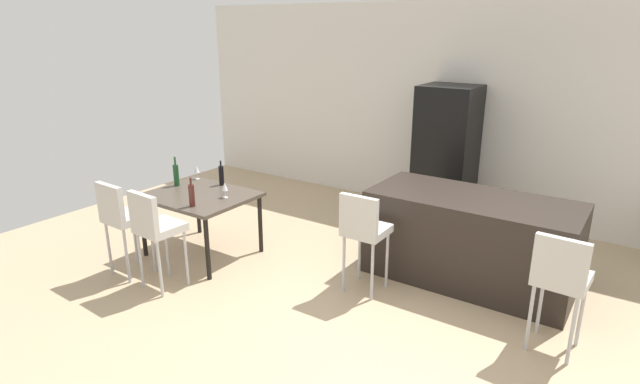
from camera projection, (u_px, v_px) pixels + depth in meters
The scene contains 14 objects.
ground_plane at pixel (381, 315), 4.75m from camera, with size 10.00×10.00×0.00m, color tan.
back_wall at pixel (495, 114), 6.75m from camera, with size 10.00×0.12×2.90m, color silver.
kitchen_island at pixel (470, 239), 5.27m from camera, with size 2.07×0.94×0.92m, color black.
bar_chair_left at pixel (364, 227), 4.95m from camera, with size 0.40×0.40×1.05m.
bar_chair_middle at pixel (561, 275), 4.00m from camera, with size 0.42×0.42×1.05m.
dining_table at pixel (200, 200), 5.82m from camera, with size 1.17×0.97×0.74m.
dining_chair_near at pixel (121, 214), 5.29m from camera, with size 0.41×0.41×1.05m.
dining_chair_far at pixel (154, 225), 5.01m from camera, with size 0.42×0.42×1.05m.
wine_bottle_corner at pixel (192, 195), 5.37m from camera, with size 0.06×0.06×0.32m.
wine_bottle_end at pixel (176, 175), 6.06m from camera, with size 0.07×0.07×0.35m.
wine_bottle_near at pixel (221, 175), 6.10m from camera, with size 0.06×0.06×0.30m.
wine_glass_left at pixel (225, 187), 5.64m from camera, with size 0.07×0.07×0.17m.
wine_glass_middle at pixel (197, 170), 6.33m from camera, with size 0.07×0.07×0.17m.
refrigerator at pixel (446, 155), 6.82m from camera, with size 0.72×0.68×1.84m, color black.
Camera 1 is at (1.86, -3.75, 2.57)m, focal length 28.54 mm.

